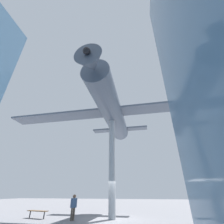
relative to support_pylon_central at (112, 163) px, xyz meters
name	(u,v)px	position (x,y,z in m)	size (l,w,h in m)	color
ground_plane	(112,219)	(0.00, 0.00, -3.88)	(80.00, 80.00, 0.00)	slate
support_pylon_central	(112,163)	(0.00, 0.00, 0.00)	(0.54, 0.54, 7.77)	#999EA3
suspended_airplane	(111,110)	(0.00, 0.31, 4.91)	(21.69, 13.55, 3.19)	#4C5666
visitor_person	(74,205)	(2.58, 1.09, -2.99)	(0.39, 0.46, 1.58)	#4C4238
plaza_bench	(38,211)	(5.65, 0.61, -3.44)	(1.80, 0.74, 0.50)	brown
info_kiosk	(211,202)	(-6.04, 2.40, -2.64)	(0.91, 0.91, 2.43)	#234733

